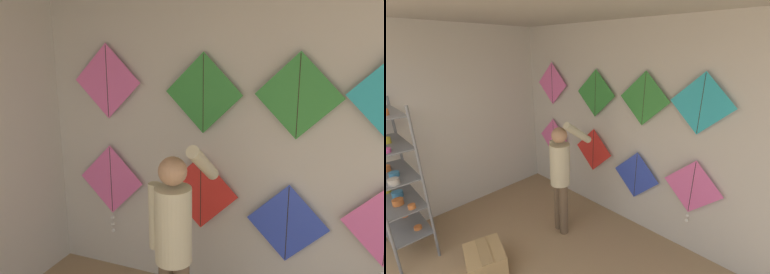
% 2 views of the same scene
% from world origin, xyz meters
% --- Properties ---
extents(back_panel, '(4.57, 0.06, 2.80)m').
position_xyz_m(back_panel, '(0.00, 3.72, 1.40)').
color(back_panel, beige).
rests_on(back_panel, ground).
extents(left_panel, '(0.06, 4.49, 2.80)m').
position_xyz_m(left_panel, '(-1.91, 1.85, 1.40)').
color(left_panel, beige).
rests_on(left_panel, ground).
extents(shelf_rack, '(0.83, 0.44, 1.91)m').
position_xyz_m(shelf_rack, '(-1.41, 1.25, 1.06)').
color(shelf_rack, slate).
rests_on(shelf_rack, ground).
extents(shopkeeper, '(0.41, 0.54, 1.63)m').
position_xyz_m(shopkeeper, '(-0.25, 2.85, 0.92)').
color(shopkeeper, brown).
rests_on(shopkeeper, ground).
extents(cardboard_box, '(0.57, 0.52, 0.32)m').
position_xyz_m(cardboard_box, '(-0.34, 1.74, 0.15)').
color(cardboard_box, tan).
rests_on(cardboard_box, ground).
extents(kite_0, '(0.68, 0.04, 0.89)m').
position_xyz_m(kite_0, '(-1.27, 3.63, 0.92)').
color(kite_0, pink).
extents(kite_1, '(0.68, 0.01, 0.68)m').
position_xyz_m(kite_1, '(-0.35, 3.63, 0.96)').
color(kite_1, red).
extents(kite_2, '(0.68, 0.01, 0.68)m').
position_xyz_m(kite_2, '(0.41, 3.63, 0.80)').
color(kite_2, blue).
extents(kite_3, '(0.68, 0.04, 0.82)m').
position_xyz_m(kite_3, '(1.16, 3.63, 0.89)').
color(kite_3, pink).
extents(kite_4, '(0.68, 0.01, 0.68)m').
position_xyz_m(kite_4, '(-1.27, 3.63, 1.90)').
color(kite_4, pink).
extents(kite_5, '(0.68, 0.01, 0.68)m').
position_xyz_m(kite_5, '(-0.33, 3.63, 1.84)').
color(kite_5, '#338C38').
extents(kite_6, '(0.68, 0.01, 0.68)m').
position_xyz_m(kite_6, '(0.44, 3.63, 1.86)').
color(kite_6, '#338C38').
extents(kite_7, '(0.68, 0.01, 0.68)m').
position_xyz_m(kite_7, '(1.12, 3.63, 1.90)').
color(kite_7, '#28B2C6').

